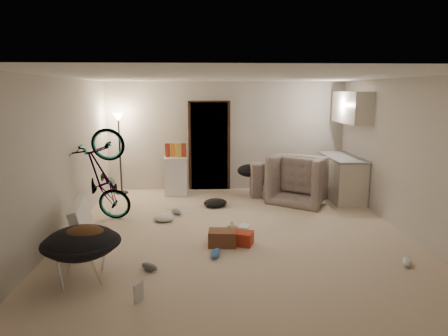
{
  "coord_description": "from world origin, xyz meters",
  "views": [
    {
      "loc": [
        -0.5,
        -6.25,
        2.28
      ],
      "look_at": [
        -0.17,
        0.6,
        0.96
      ],
      "focal_mm": 32.0,
      "sensor_mm": 36.0,
      "label": 1
    }
  ],
  "objects_px": {
    "kitchen_counter": "(342,178)",
    "drink_case_a": "(222,238)",
    "sofa": "(291,181)",
    "tv_box": "(83,225)",
    "mini_fridge": "(176,175)",
    "armchair": "(304,183)",
    "floor_lamp": "(119,136)",
    "bicycle": "(104,196)",
    "saucer_chair": "(82,249)",
    "drink_case_b": "(241,238)",
    "juicer": "(232,228)"
  },
  "relations": [
    {
      "from": "kitchen_counter",
      "to": "drink_case_a",
      "type": "relative_size",
      "value": 3.65
    },
    {
      "from": "sofa",
      "to": "tv_box",
      "type": "height_order",
      "value": "tv_box"
    },
    {
      "from": "mini_fridge",
      "to": "armchair",
      "type": "bearing_deg",
      "value": -17.19
    },
    {
      "from": "floor_lamp",
      "to": "mini_fridge",
      "type": "height_order",
      "value": "floor_lamp"
    },
    {
      "from": "sofa",
      "to": "bicycle",
      "type": "bearing_deg",
      "value": 23.9
    },
    {
      "from": "saucer_chair",
      "to": "drink_case_a",
      "type": "relative_size",
      "value": 2.29
    },
    {
      "from": "sofa",
      "to": "tv_box",
      "type": "xyz_separation_m",
      "value": [
        -3.74,
        -3.01,
        0.07
      ]
    },
    {
      "from": "tv_box",
      "to": "drink_case_b",
      "type": "relative_size",
      "value": 3.03
    },
    {
      "from": "kitchen_counter",
      "to": "drink_case_a",
      "type": "bearing_deg",
      "value": -136.05
    },
    {
      "from": "armchair",
      "to": "juicer",
      "type": "relative_size",
      "value": 4.92
    },
    {
      "from": "tv_box",
      "to": "drink_case_b",
      "type": "distance_m",
      "value": 2.34
    },
    {
      "from": "saucer_chair",
      "to": "drink_case_b",
      "type": "bearing_deg",
      "value": 27.53
    },
    {
      "from": "bicycle",
      "to": "floor_lamp",
      "type": "bearing_deg",
      "value": 7.15
    },
    {
      "from": "saucer_chair",
      "to": "tv_box",
      "type": "distance_m",
      "value": 1.1
    },
    {
      "from": "sofa",
      "to": "mini_fridge",
      "type": "height_order",
      "value": "mini_fridge"
    },
    {
      "from": "floor_lamp",
      "to": "drink_case_a",
      "type": "height_order",
      "value": "floor_lamp"
    },
    {
      "from": "drink_case_a",
      "to": "bicycle",
      "type": "bearing_deg",
      "value": 152.52
    },
    {
      "from": "saucer_chair",
      "to": "tv_box",
      "type": "bearing_deg",
      "value": 105.82
    },
    {
      "from": "bicycle",
      "to": "mini_fridge",
      "type": "bearing_deg",
      "value": -27.32
    },
    {
      "from": "sofa",
      "to": "mini_fridge",
      "type": "relative_size",
      "value": 2.26
    },
    {
      "from": "drink_case_b",
      "to": "floor_lamp",
      "type": "bearing_deg",
      "value": 147.31
    },
    {
      "from": "sofa",
      "to": "drink_case_a",
      "type": "height_order",
      "value": "sofa"
    },
    {
      "from": "armchair",
      "to": "saucer_chair",
      "type": "height_order",
      "value": "armchair"
    },
    {
      "from": "sofa",
      "to": "drink_case_a",
      "type": "distance_m",
      "value": 3.48
    },
    {
      "from": "armchair",
      "to": "drink_case_b",
      "type": "height_order",
      "value": "armchair"
    },
    {
      "from": "drink_case_a",
      "to": "juicer",
      "type": "xyz_separation_m",
      "value": [
        0.18,
        0.49,
        -0.02
      ]
    },
    {
      "from": "armchair",
      "to": "juicer",
      "type": "bearing_deg",
      "value": 84.58
    },
    {
      "from": "drink_case_a",
      "to": "drink_case_b",
      "type": "bearing_deg",
      "value": 10.17
    },
    {
      "from": "juicer",
      "to": "floor_lamp",
      "type": "bearing_deg",
      "value": 130.32
    },
    {
      "from": "sofa",
      "to": "saucer_chair",
      "type": "xyz_separation_m",
      "value": [
        -3.44,
        -4.07,
        0.12
      ]
    },
    {
      "from": "armchair",
      "to": "drink_case_a",
      "type": "relative_size",
      "value": 2.75
    },
    {
      "from": "juicer",
      "to": "bicycle",
      "type": "bearing_deg",
      "value": 160.4
    },
    {
      "from": "tv_box",
      "to": "juicer",
      "type": "height_order",
      "value": "tv_box"
    },
    {
      "from": "drink_case_b",
      "to": "armchair",
      "type": "bearing_deg",
      "value": 77.78
    },
    {
      "from": "floor_lamp",
      "to": "sofa",
      "type": "distance_m",
      "value": 3.98
    },
    {
      "from": "floor_lamp",
      "to": "drink_case_b",
      "type": "distance_m",
      "value": 4.2
    },
    {
      "from": "armchair",
      "to": "kitchen_counter",
      "type": "bearing_deg",
      "value": -137.83
    },
    {
      "from": "bicycle",
      "to": "kitchen_counter",
      "type": "bearing_deg",
      "value": -70.38
    },
    {
      "from": "mini_fridge",
      "to": "sofa",
      "type": "bearing_deg",
      "value": -5.71
    },
    {
      "from": "armchair",
      "to": "tv_box",
      "type": "xyz_separation_m",
      "value": [
        -3.88,
        -2.45,
        -0.02
      ]
    },
    {
      "from": "saucer_chair",
      "to": "mini_fridge",
      "type": "bearing_deg",
      "value": 78.62
    },
    {
      "from": "mini_fridge",
      "to": "juicer",
      "type": "distance_m",
      "value": 2.88
    },
    {
      "from": "sofa",
      "to": "mini_fridge",
      "type": "xyz_separation_m",
      "value": [
        -2.61,
        0.1,
        0.14
      ]
    },
    {
      "from": "drink_case_a",
      "to": "juicer",
      "type": "bearing_deg",
      "value": 74.08
    },
    {
      "from": "tv_box",
      "to": "kitchen_counter",
      "type": "bearing_deg",
      "value": 19.07
    },
    {
      "from": "saucer_chair",
      "to": "bicycle",
      "type": "bearing_deg",
      "value": 97.34
    },
    {
      "from": "tv_box",
      "to": "drink_case_a",
      "type": "distance_m",
      "value": 2.06
    },
    {
      "from": "sofa",
      "to": "floor_lamp",
      "type": "bearing_deg",
      "value": -4.17
    },
    {
      "from": "kitchen_counter",
      "to": "juicer",
      "type": "bearing_deg",
      "value": -140.0
    },
    {
      "from": "floor_lamp",
      "to": "armchair",
      "type": "bearing_deg",
      "value": -10.91
    }
  ]
}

